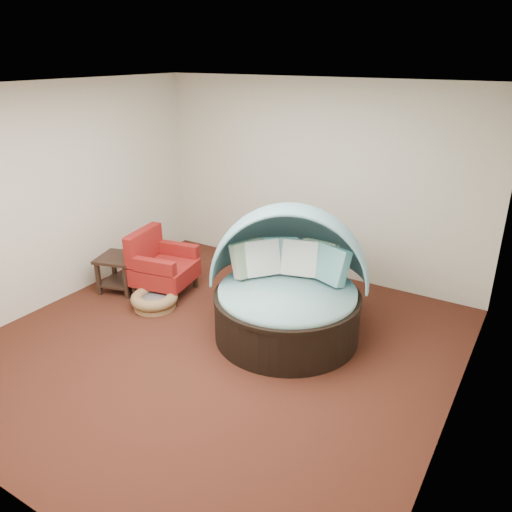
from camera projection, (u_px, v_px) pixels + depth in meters
The scene contains 9 objects.
floor at pixel (218, 346), 5.69m from camera, with size 5.00×5.00×0.00m, color #492215.
wall_back at pixel (317, 180), 7.13m from camera, with size 5.00×5.00×0.00m, color beige.
wall_left at pixel (55, 196), 6.37m from camera, with size 5.00×5.00×0.00m, color beige.
wall_right at pixel (469, 285), 3.95m from camera, with size 5.00×5.00×0.00m, color beige.
ceiling at pixel (209, 87), 4.62m from camera, with size 5.00×5.00×0.00m, color white.
canopy_daybed at pixel (288, 277), 5.71m from camera, with size 2.25×2.23×1.55m.
pet_basket at pixel (154, 300), 6.50m from camera, with size 0.75×0.75×0.21m.
red_armchair at pixel (161, 265), 6.81m from camera, with size 0.88×0.88×0.89m.
side_table at pixel (119, 268), 6.90m from camera, with size 0.65×0.65×0.50m.
Camera 1 is at (2.92, -3.92, 3.11)m, focal length 35.00 mm.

